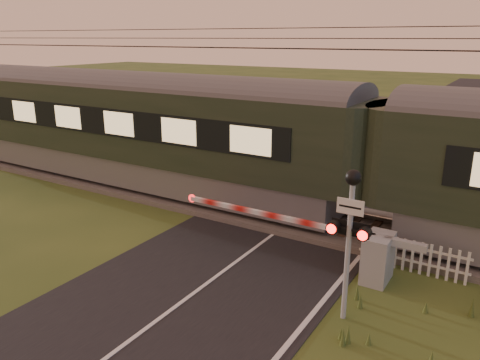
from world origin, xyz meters
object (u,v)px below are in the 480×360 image
Objects in this scene: boom_gate at (366,253)px; train at (376,158)px; crossing_signal at (350,219)px; picket_fence at (412,256)px.

train is at bearing 104.08° from boom_gate.
boom_gate is 2.58m from crossing_signal.
picket_fence is (0.79, 2.92, -1.85)m from crossing_signal.
boom_gate is at bearing 94.23° from crossing_signal.
picket_fence is at bearing 74.87° from crossing_signal.
crossing_signal reaches higher than picket_fence.
crossing_signal is at bearing -79.95° from train.
train reaches higher than crossing_signal.
boom_gate is 2.49× the size of picket_fence.
picket_fence is at bearing -49.09° from train.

